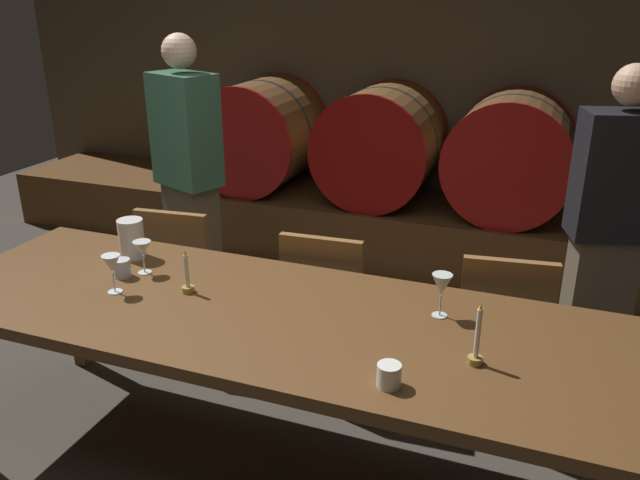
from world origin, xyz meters
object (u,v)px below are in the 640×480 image
wine_barrel_left (261,134)px  dining_table (271,326)px  guest_left (189,181)px  cup_left (122,268)px  candle_left (187,281)px  wine_barrel_center (381,145)px  chair_center (327,304)px  wine_glass_left (112,265)px  wine_glass_right (442,286)px  chair_left (184,273)px  pitcher (132,239)px  cup_right (389,375)px  candle_right (476,346)px  guest_right (608,234)px  wine_barrel_right (511,156)px  chair_right (502,330)px  wine_glass_center (142,249)px

wine_barrel_left → dining_table: size_ratio=0.30×
guest_left → cup_left: (0.32, -1.08, -0.06)m
wine_barrel_left → candle_left: 2.63m
wine_barrel_center → cup_left: (-0.47, -2.45, -0.05)m
chair_center → wine_glass_left: 1.08m
wine_barrel_center → candle_left: wine_barrel_center is taller
candle_left → cup_left: bearing=175.0°
wine_barrel_left → cup_left: (0.51, -2.45, -0.05)m
candle_left → wine_glass_left: bearing=-159.0°
dining_table → wine_glass_right: size_ratio=16.50×
chair_left → cup_left: size_ratio=10.90×
pitcher → cup_right: bearing=-22.9°
wine_barrel_center → dining_table: 2.54m
chair_center → wine_glass_right: bearing=140.0°
guest_left → candle_right: (1.85, -1.24, -0.04)m
dining_table → wine_glass_right: (0.62, 0.20, 0.19)m
chair_center → candle_right: 1.16m
guest_left → candle_left: guest_left is taller
guest_right → cup_left: guest_right is taller
chair_center → guest_left: size_ratio=0.51×
chair_left → candle_right: (1.66, -0.82, 0.36)m
chair_center → dining_table: bearing=87.8°
dining_table → pitcher: bearing=162.1°
guest_right → candle_left: bearing=20.2°
pitcher → cup_left: pitcher is taller
wine_barrel_left → wine_glass_right: 2.98m
guest_right → wine_barrel_right: bearing=-81.7°
dining_table → cup_right: (0.56, -0.32, 0.10)m
candle_right → pitcher: size_ratio=1.24×
guest_left → chair_right: bearing=-171.7°
wine_glass_left → dining_table: bearing=6.0°
chair_center → cup_left: size_ratio=10.90×
chair_left → pitcher: (0.04, -0.46, 0.38)m
guest_left → candle_left: (0.67, -1.11, -0.05)m
wine_barrel_right → chair_center: (-0.67, -1.85, -0.38)m
wine_glass_right → cup_left: 1.37m
candle_right → wine_glass_center: bearing=171.3°
candle_left → candle_right: bearing=-6.1°
guest_right → wine_glass_left: bearing=18.3°
candle_right → cup_right: bearing=-136.1°
wine_glass_center → wine_barrel_left: bearing=103.5°
candle_right → cup_left: 1.54m
dining_table → cup_right: bearing=-29.6°
wine_barrel_center → wine_barrel_right: bearing=0.0°
wine_glass_center → cup_left: 0.12m
chair_right → guest_right: (0.41, 0.50, 0.35)m
wine_barrel_left → candle_right: bearing=-52.0°
dining_table → guest_right: size_ratio=1.75×
guest_left → pitcher: 0.91m
wine_glass_center → wine_glass_right: size_ratio=0.86×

